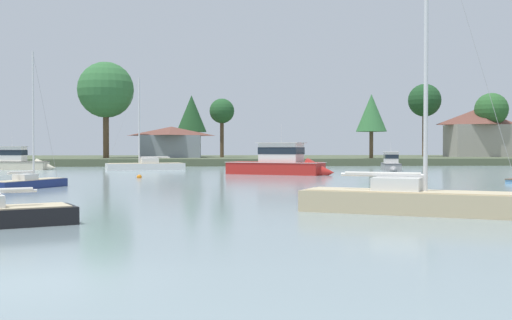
% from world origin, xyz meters
% --- Properties ---
extents(ground_plane, '(416.14, 416.14, 0.00)m').
position_xyz_m(ground_plane, '(0.00, 0.00, 0.00)').
color(ground_plane, gray).
extents(far_shore_bank, '(187.26, 46.47, 1.05)m').
position_xyz_m(far_shore_bank, '(0.00, 97.04, 0.52)').
color(far_shore_bank, '#4C563D').
rests_on(far_shore_bank, ground).
extents(sailboat_sand, '(8.49, 5.74, 13.45)m').
position_xyz_m(sailboat_sand, '(11.32, 11.60, 0.28)').
color(sailboat_sand, tan).
rests_on(sailboat_sand, ground).
extents(sailboat_navy, '(3.80, 6.12, 9.22)m').
position_xyz_m(sailboat_navy, '(-8.06, 27.98, 0.20)').
color(sailboat_navy, navy).
rests_on(sailboat_navy, ground).
extents(cruiser_cream, '(9.44, 3.13, 5.43)m').
position_xyz_m(cruiser_cream, '(-19.21, 62.72, 0.67)').
color(cruiser_cream, beige).
rests_on(cruiser_cream, ground).
extents(dinghy_wood, '(3.16, 2.56, 0.48)m').
position_xyz_m(dinghy_wood, '(13.40, 58.45, 0.12)').
color(dinghy_wood, brown).
rests_on(dinghy_wood, ground).
extents(cruiser_red, '(10.91, 7.82, 5.98)m').
position_xyz_m(cruiser_red, '(10.98, 46.90, 0.77)').
color(cruiser_red, '#B2231E').
rests_on(cruiser_red, ground).
extents(cruiser_grey, '(3.09, 6.83, 4.17)m').
position_xyz_m(cruiser_grey, '(24.28, 55.59, 0.55)').
color(cruiser_grey, gray).
rests_on(cruiser_grey, ground).
extents(sailboat_white, '(9.52, 5.03, 11.51)m').
position_xyz_m(sailboat_white, '(-4.01, 61.19, 0.25)').
color(sailboat_white, white).
rests_on(sailboat_white, ground).
extents(mooring_buoy_orange, '(0.44, 0.44, 0.49)m').
position_xyz_m(mooring_buoy_orange, '(-2.52, 41.15, 0.08)').
color(mooring_buoy_orange, orange).
rests_on(mooring_buoy_orange, ground).
extents(shore_tree_inland_b, '(8.62, 8.62, 14.87)m').
position_xyz_m(shore_tree_inland_b, '(-12.31, 83.29, 11.54)').
color(shore_tree_inland_b, brown).
rests_on(shore_tree_inland_b, far_shore_bank).
extents(shore_tree_inland_a, '(5.82, 5.82, 11.31)m').
position_xyz_m(shore_tree_inland_a, '(53.45, 91.52, 9.35)').
color(shore_tree_inland_a, brown).
rests_on(shore_tree_inland_a, far_shore_bank).
extents(shore_tree_center, '(4.61, 4.61, 9.67)m').
position_xyz_m(shore_tree_center, '(27.93, 77.35, 7.83)').
color(shore_tree_center, brown).
rests_on(shore_tree_center, far_shore_bank).
extents(shore_tree_far_right, '(4.14, 4.14, 9.83)m').
position_xyz_m(shore_tree_far_right, '(5.77, 89.36, 8.64)').
color(shore_tree_far_right, brown).
rests_on(shore_tree_far_right, far_shore_bank).
extents(shore_tree_center_left, '(5.45, 5.45, 11.15)m').
position_xyz_m(shore_tree_center_left, '(0.47, 98.45, 8.78)').
color(shore_tree_center_left, brown).
rests_on(shore_tree_center_left, far_shore_bank).
extents(shore_tree_center_right, '(5.92, 5.92, 13.18)m').
position_xyz_m(shore_tree_center_right, '(42.60, 95.00, 11.11)').
color(shore_tree_center_right, brown).
rests_on(shore_tree_center_right, far_shore_bank).
extents(cottage_eastern, '(10.37, 10.05, 5.13)m').
position_xyz_m(cottage_eastern, '(-2.62, 89.56, 3.69)').
color(cottage_eastern, gray).
rests_on(cottage_eastern, far_shore_bank).
extents(cottage_hillside, '(11.06, 7.05, 8.64)m').
position_xyz_m(cottage_hillside, '(51.71, 93.09, 5.52)').
color(cottage_hillside, '#9E998E').
rests_on(cottage_hillside, far_shore_bank).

